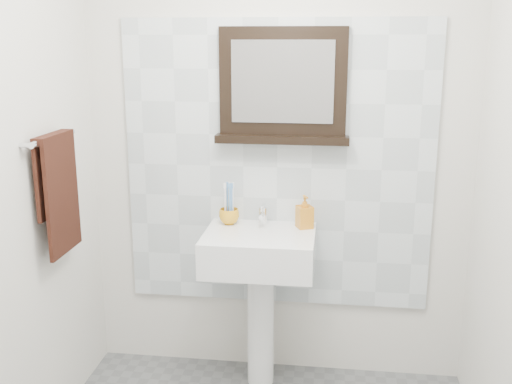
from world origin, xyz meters
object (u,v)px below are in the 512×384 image
toothbrush_cup (229,216)px  framed_mirror (283,89)px  pedestal_sink (260,267)px  hand_towel (58,184)px  soap_dispenser (305,212)px

toothbrush_cup → framed_mirror: 0.71m
pedestal_sink → hand_towel: size_ratio=1.75×
soap_dispenser → toothbrush_cup: bearing=154.2°
soap_dispenser → pedestal_sink: bearing=-177.9°
toothbrush_cup → hand_towel: hand_towel is taller
soap_dispenser → hand_towel: 1.20m
pedestal_sink → soap_dispenser: (0.22, 0.11, 0.27)m
framed_mirror → pedestal_sink: bearing=-116.2°
pedestal_sink → hand_towel: 1.06m
pedestal_sink → framed_mirror: size_ratio=1.42×
framed_mirror → hand_towel: size_ratio=1.23×
toothbrush_cup → soap_dispenser: 0.40m
toothbrush_cup → hand_towel: 0.88m
pedestal_sink → toothbrush_cup: 0.31m
pedestal_sink → toothbrush_cup: bearing=145.9°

